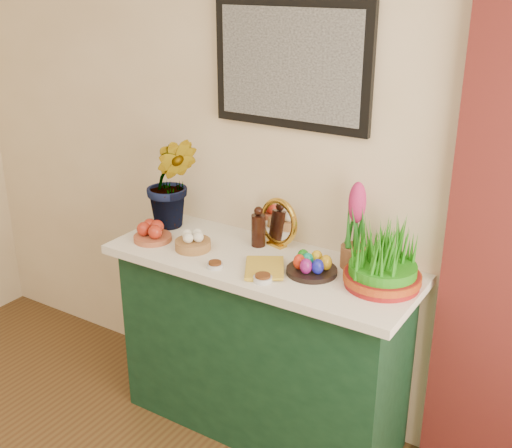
{
  "coord_description": "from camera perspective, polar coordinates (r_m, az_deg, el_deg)",
  "views": [
    {
      "loc": [
        1.4,
        -0.17,
        2.08
      ],
      "look_at": [
        0.06,
        1.95,
        1.07
      ],
      "focal_mm": 45.0,
      "sensor_mm": 36.0,
      "label": 1
    }
  ],
  "objects": [
    {
      "name": "spice_dish_right",
      "position": [
        2.61,
        0.61,
        -4.84
      ],
      "size": [
        0.08,
        0.08,
        0.03
      ],
      "color": "silver",
      "rests_on": "tablecloth"
    },
    {
      "name": "vinegar_cruet",
      "position": [
        2.91,
        0.22,
        -0.41
      ],
      "size": [
        0.07,
        0.07,
        0.19
      ],
      "color": "black",
      "rests_on": "tablecloth"
    },
    {
      "name": "garlic_basket",
      "position": [
        2.91,
        -5.64,
        -1.56
      ],
      "size": [
        0.19,
        0.19,
        0.09
      ],
      "color": "#A47642",
      "rests_on": "tablecloth"
    },
    {
      "name": "spice_dish_left",
      "position": [
        2.74,
        -3.66,
        -3.65
      ],
      "size": [
        0.07,
        0.07,
        0.03
      ],
      "color": "silver",
      "rests_on": "tablecloth"
    },
    {
      "name": "wheatgrass_sabzeh",
      "position": [
        2.59,
        11.26,
        -3.18
      ],
      "size": [
        0.31,
        0.31,
        0.26
      ],
      "color": "maroon",
      "rests_on": "tablecloth"
    },
    {
      "name": "hyacinth_green",
      "position": [
        3.09,
        -7.56,
        5.0
      ],
      "size": [
        0.39,
        0.37,
        0.6
      ],
      "primitive_type": "imported",
      "rotation": [
        0.0,
        0.0,
        0.52
      ],
      "color": "#247720",
      "rests_on": "tablecloth"
    },
    {
      "name": "book",
      "position": [
        2.7,
        -0.96,
        -3.89
      ],
      "size": [
        0.23,
        0.26,
        0.03
      ],
      "primitive_type": "imported",
      "rotation": [
        0.0,
        0.0,
        0.53
      ],
      "color": "gold",
      "rests_on": "tablecloth"
    },
    {
      "name": "apple_bowl",
      "position": [
        3.03,
        -9.2,
        -0.79
      ],
      "size": [
        0.23,
        0.23,
        0.09
      ],
      "color": "#AC5737",
      "rests_on": "tablecloth"
    },
    {
      "name": "tablecloth",
      "position": [
        2.83,
        0.54,
        -3.44
      ],
      "size": [
        1.4,
        0.55,
        0.04
      ],
      "primitive_type": "cube",
      "color": "white",
      "rests_on": "sideboard"
    },
    {
      "name": "sideboard",
      "position": [
        3.04,
        0.51,
        -11.04
      ],
      "size": [
        1.3,
        0.45,
        0.85
      ],
      "primitive_type": "cube",
      "color": "#163D25",
      "rests_on": "ground"
    },
    {
      "name": "hyacinth_pink",
      "position": [
        2.71,
        8.85,
        -0.49
      ],
      "size": [
        0.12,
        0.12,
        0.38
      ],
      "color": "#925936",
      "rests_on": "tablecloth"
    },
    {
      "name": "egg_plate",
      "position": [
        2.68,
        4.93,
        -3.72
      ],
      "size": [
        0.28,
        0.28,
        0.09
      ],
      "color": "black",
      "rests_on": "tablecloth"
    },
    {
      "name": "mirror",
      "position": [
        2.91,
        2.01,
        0.1
      ],
      "size": [
        0.23,
        0.1,
        0.23
      ],
      "color": "gold",
      "rests_on": "tablecloth"
    }
  ]
}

